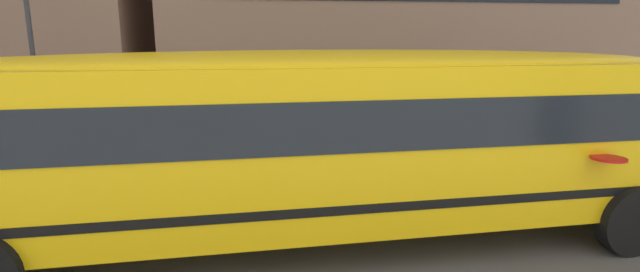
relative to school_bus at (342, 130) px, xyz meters
name	(u,v)px	position (x,y,z in m)	size (l,w,h in m)	color
ground_plane	(276,214)	(-1.01, 1.26, -1.84)	(400.00, 400.00, 0.00)	#54514F
sidewalk_far	(263,135)	(-1.01, 8.62, -1.83)	(120.00, 3.00, 0.01)	gray
lane_centreline	(276,214)	(-1.01, 1.26, -1.83)	(110.00, 0.16, 0.01)	silver
school_bus	(342,130)	(0.00, 0.00, 0.00)	(13.90, 3.31, 3.09)	yellow
street_lamp	(26,0)	(-7.68, 7.92, 2.48)	(0.44, 0.44, 6.80)	#38383D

